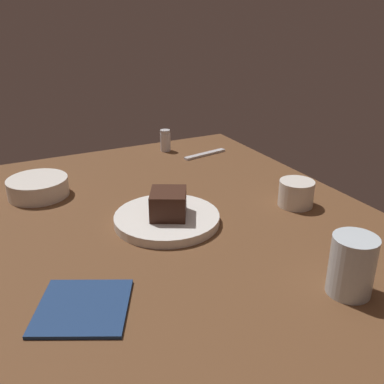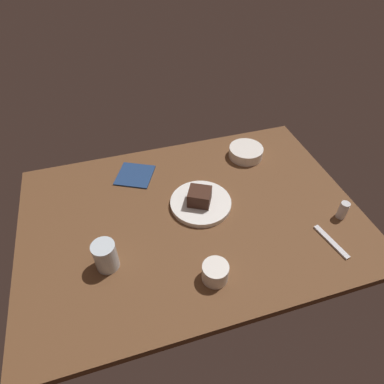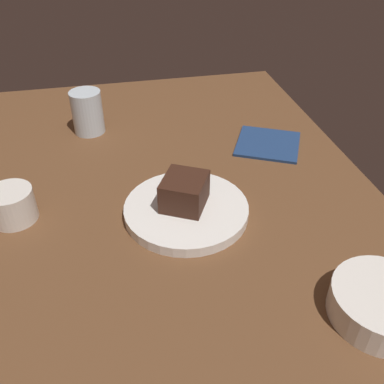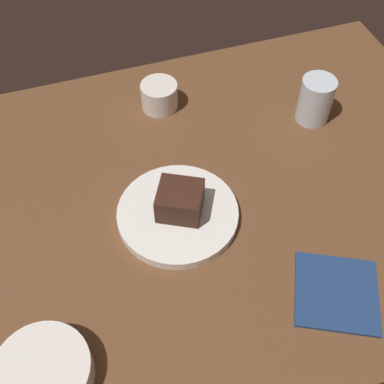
% 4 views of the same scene
% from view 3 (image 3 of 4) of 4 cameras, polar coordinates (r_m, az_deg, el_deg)
% --- Properties ---
extents(dining_table, '(1.20, 0.84, 0.03)m').
position_cam_3_polar(dining_table, '(0.83, -3.76, -2.07)').
color(dining_table, brown).
rests_on(dining_table, ground).
extents(dessert_plate, '(0.23, 0.23, 0.02)m').
position_cam_3_polar(dessert_plate, '(0.78, -0.77, -2.38)').
color(dessert_plate, white).
rests_on(dessert_plate, dining_table).
extents(chocolate_cake_slice, '(0.10, 0.10, 0.06)m').
position_cam_3_polar(chocolate_cake_slice, '(0.76, -1.00, 0.05)').
color(chocolate_cake_slice, '#381E14').
rests_on(chocolate_cake_slice, dessert_plate).
extents(water_glass, '(0.07, 0.07, 0.10)m').
position_cam_3_polar(water_glass, '(1.06, -13.66, 10.23)').
color(water_glass, silver).
rests_on(water_glass, dining_table).
extents(side_bowl, '(0.14, 0.14, 0.04)m').
position_cam_3_polar(side_bowl, '(0.67, 23.84, -13.39)').
color(side_bowl, white).
rests_on(side_bowl, dining_table).
extents(coffee_cup, '(0.08, 0.08, 0.06)m').
position_cam_3_polar(coffee_cup, '(0.82, -22.71, -1.61)').
color(coffee_cup, silver).
rests_on(coffee_cup, dining_table).
extents(folded_napkin, '(0.18, 0.18, 0.01)m').
position_cam_3_polar(folded_napkin, '(1.01, 10.01, 6.29)').
color(folded_napkin, navy).
rests_on(folded_napkin, dining_table).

